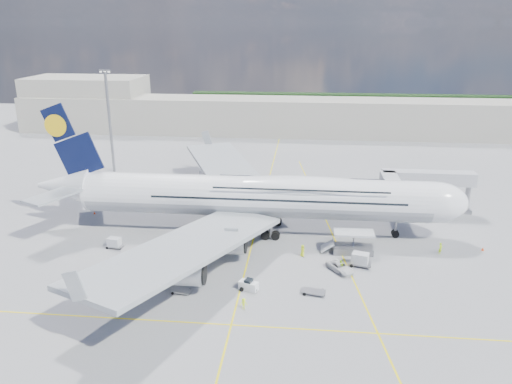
# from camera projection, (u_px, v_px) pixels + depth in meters

# --- Properties ---
(ground) EXTENTS (300.00, 300.00, 0.00)m
(ground) POSITION_uv_depth(u_px,v_px,m) (249.00, 255.00, 81.77)
(ground) COLOR gray
(ground) RESTS_ON ground
(taxi_line_main) EXTENTS (0.25, 220.00, 0.01)m
(taxi_line_main) POSITION_uv_depth(u_px,v_px,m) (249.00, 255.00, 81.77)
(taxi_line_main) COLOR yellow
(taxi_line_main) RESTS_ON ground
(taxi_line_cross) EXTENTS (120.00, 0.25, 0.01)m
(taxi_line_cross) POSITION_uv_depth(u_px,v_px,m) (231.00, 325.00, 62.92)
(taxi_line_cross) COLOR yellow
(taxi_line_cross) RESTS_ON ground
(taxi_line_diag) EXTENTS (14.16, 99.06, 0.01)m
(taxi_line_diag) POSITION_uv_depth(u_px,v_px,m) (333.00, 234.00, 89.85)
(taxi_line_diag) COLOR yellow
(taxi_line_diag) RESTS_ON ground
(airliner) EXTENTS (77.26, 79.15, 23.71)m
(airliner) POSITION_uv_depth(u_px,v_px,m) (257.00, 196.00, 88.95)
(airliner) COLOR white
(airliner) RESTS_ON ground
(jet_bridge) EXTENTS (18.80, 12.10, 8.50)m
(jet_bridge) POSITION_uv_depth(u_px,v_px,m) (414.00, 183.00, 96.44)
(jet_bridge) COLOR #B7B7BC
(jet_bridge) RESTS_ON ground
(cargo_loader) EXTENTS (8.53, 3.20, 3.67)m
(cargo_loader) POSITION_uv_depth(u_px,v_px,m) (352.00, 245.00, 82.49)
(cargo_loader) COLOR silver
(cargo_loader) RESTS_ON ground
(light_mast) EXTENTS (3.00, 0.70, 25.50)m
(light_mast) POSITION_uv_depth(u_px,v_px,m) (110.00, 120.00, 123.72)
(light_mast) COLOR gray
(light_mast) RESTS_ON ground
(terminal) EXTENTS (180.00, 16.00, 12.00)m
(terminal) POSITION_uv_depth(u_px,v_px,m) (281.00, 116.00, 169.33)
(terminal) COLOR #B2AD9E
(terminal) RESTS_ON ground
(hangar) EXTENTS (40.00, 22.00, 18.00)m
(hangar) POSITION_uv_depth(u_px,v_px,m) (88.00, 102.00, 179.75)
(hangar) COLOR #B2AD9E
(hangar) RESTS_ON ground
(tree_line) EXTENTS (160.00, 6.00, 8.00)m
(tree_line) POSITION_uv_depth(u_px,v_px,m) (382.00, 104.00, 208.55)
(tree_line) COLOR #193814
(tree_line) RESTS_ON ground
(dolly_row_a) EXTENTS (2.92, 1.97, 0.39)m
(dolly_row_a) POSITION_uv_depth(u_px,v_px,m) (151.00, 255.00, 81.30)
(dolly_row_a) COLOR gray
(dolly_row_a) RESTS_ON ground
(dolly_row_b) EXTENTS (3.19, 2.29, 1.82)m
(dolly_row_b) POSITION_uv_depth(u_px,v_px,m) (175.00, 247.00, 82.63)
(dolly_row_b) COLOR gray
(dolly_row_b) RESTS_ON ground
(dolly_row_c) EXTENTS (3.00, 2.01, 0.40)m
(dolly_row_c) POSITION_uv_depth(u_px,v_px,m) (181.00, 291.00, 70.28)
(dolly_row_c) COLOR gray
(dolly_row_c) RESTS_ON ground
(dolly_back) EXTENTS (3.08, 2.03, 1.80)m
(dolly_back) POSITION_uv_depth(u_px,v_px,m) (114.00, 243.00, 84.20)
(dolly_back) COLOR gray
(dolly_back) RESTS_ON ground
(dolly_nose_far) EXTENTS (3.76, 2.68, 2.15)m
(dolly_nose_far) POSITION_uv_depth(u_px,v_px,m) (360.00, 259.00, 77.86)
(dolly_nose_far) COLOR gray
(dolly_nose_far) RESTS_ON ground
(dolly_nose_near) EXTENTS (3.47, 2.30, 0.47)m
(dolly_nose_near) POSITION_uv_depth(u_px,v_px,m) (314.00, 291.00, 70.04)
(dolly_nose_near) COLOR gray
(dolly_nose_near) RESTS_ON ground
(baggage_tug) EXTENTS (2.96, 2.14, 1.68)m
(baggage_tug) POSITION_uv_depth(u_px,v_px,m) (249.00, 285.00, 70.96)
(baggage_tug) COLOR white
(baggage_tug) RESTS_ON ground
(catering_truck_inner) EXTENTS (6.20, 3.11, 3.55)m
(catering_truck_inner) POSITION_uv_depth(u_px,v_px,m) (215.00, 203.00, 100.49)
(catering_truck_inner) COLOR gray
(catering_truck_inner) RESTS_ON ground
(catering_truck_outer) EXTENTS (6.82, 4.32, 3.78)m
(catering_truck_outer) POSITION_uv_depth(u_px,v_px,m) (213.00, 180.00, 115.39)
(catering_truck_outer) COLOR gray
(catering_truck_outer) RESTS_ON ground
(service_van) EXTENTS (4.65, 5.24, 1.35)m
(service_van) POSITION_uv_depth(u_px,v_px,m) (340.00, 267.00, 76.36)
(service_van) COLOR silver
(service_van) RESTS_ON ground
(crew_nose) EXTENTS (0.84, 0.84, 1.97)m
(crew_nose) POSITION_uv_depth(u_px,v_px,m) (440.00, 248.00, 81.99)
(crew_nose) COLOR #C0EC18
(crew_nose) RESTS_ON ground
(crew_loader) EXTENTS (1.03, 1.09, 1.79)m
(crew_loader) POSITION_uv_depth(u_px,v_px,m) (341.00, 266.00, 76.30)
(crew_loader) COLOR #A6DE17
(crew_loader) RESTS_ON ground
(crew_wing) EXTENTS (0.62, 1.05, 1.69)m
(crew_wing) POSITION_uv_depth(u_px,v_px,m) (202.00, 257.00, 79.21)
(crew_wing) COLOR #C0F019
(crew_wing) RESTS_ON ground
(crew_van) EXTENTS (1.03, 1.16, 2.00)m
(crew_van) POSITION_uv_depth(u_px,v_px,m) (302.00, 251.00, 81.18)
(crew_van) COLOR #DCF019
(crew_van) RESTS_ON ground
(crew_tug) EXTENTS (1.16, 0.84, 1.61)m
(crew_tug) POSITION_uv_depth(u_px,v_px,m) (244.00, 304.00, 66.15)
(crew_tug) COLOR #D8FF1A
(crew_tug) RESTS_ON ground
(cone_nose) EXTENTS (0.46, 0.46, 0.59)m
(cone_nose) POSITION_uv_depth(u_px,v_px,m) (483.00, 249.00, 83.43)
(cone_nose) COLOR #EB400C
(cone_nose) RESTS_ON ground
(cone_wing_left_inner) EXTENTS (0.40, 0.40, 0.51)m
(cone_wing_left_inner) POSITION_uv_depth(u_px,v_px,m) (209.00, 210.00, 100.86)
(cone_wing_left_inner) COLOR #EB400C
(cone_wing_left_inner) RESTS_ON ground
(cone_wing_left_outer) EXTENTS (0.50, 0.50, 0.64)m
(cone_wing_left_outer) POSITION_uv_depth(u_px,v_px,m) (245.00, 184.00, 116.59)
(cone_wing_left_outer) COLOR #EB400C
(cone_wing_left_outer) RESTS_ON ground
(cone_wing_right_inner) EXTENTS (0.40, 0.40, 0.51)m
(cone_wing_right_inner) POSITION_uv_depth(u_px,v_px,m) (144.00, 281.00, 73.13)
(cone_wing_right_inner) COLOR #EB400C
(cone_wing_right_inner) RESTS_ON ground
(cone_wing_right_outer) EXTENTS (0.51, 0.51, 0.64)m
(cone_wing_right_outer) POSITION_uv_depth(u_px,v_px,m) (151.00, 284.00, 72.18)
(cone_wing_right_outer) COLOR #EB400C
(cone_wing_right_outer) RESTS_ON ground
(cone_tail) EXTENTS (0.43, 0.43, 0.55)m
(cone_tail) POSITION_uv_depth(u_px,v_px,m) (94.00, 213.00, 99.37)
(cone_tail) COLOR #EB400C
(cone_tail) RESTS_ON ground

